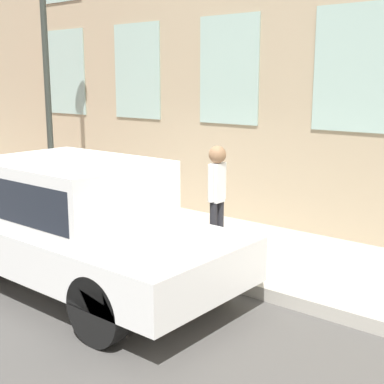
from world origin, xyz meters
The scene contains 6 objects.
ground_plane centered at (0.00, 0.00, 0.00)m, with size 80.00×80.00×0.00m, color #514F4C.
sidewalk centered at (1.35, 0.00, 0.09)m, with size 2.70×60.00×0.18m.
fire_hydrant centered at (0.49, -0.42, 0.63)m, with size 0.33×0.45×0.87m.
person centered at (0.81, -1.15, 1.19)m, with size 0.41×0.27×1.68m.
parked_car_white_near centered at (-1.24, -0.22, 0.99)m, with size 2.01×4.96×1.79m.
street_lamp centered at (0.77, 2.97, 3.95)m, with size 0.36×0.36×6.13m.
Camera 1 is at (-5.64, -5.96, 2.84)m, focal length 50.00 mm.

